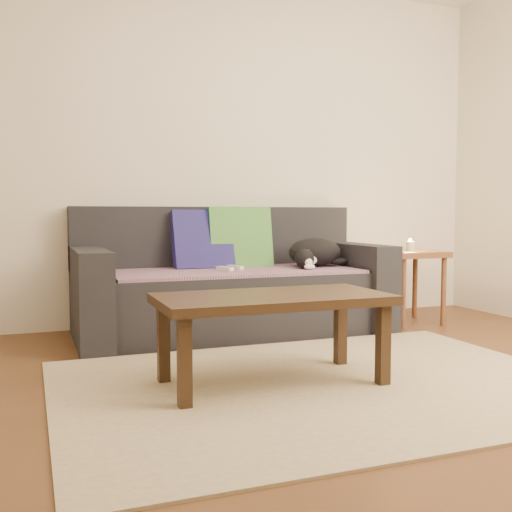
# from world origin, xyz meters

# --- Properties ---
(ground) EXTENTS (4.50, 4.50, 0.00)m
(ground) POSITION_xyz_m (0.00, 0.00, 0.00)
(ground) COLOR brown
(ground) RESTS_ON ground
(back_wall) EXTENTS (4.50, 0.04, 2.60)m
(back_wall) POSITION_xyz_m (0.00, 2.00, 1.30)
(back_wall) COLOR beige
(back_wall) RESTS_ON ground
(sofa) EXTENTS (2.10, 0.94, 0.87)m
(sofa) POSITION_xyz_m (0.00, 1.57, 0.31)
(sofa) COLOR #232328
(sofa) RESTS_ON ground
(throw_blanket) EXTENTS (1.66, 0.74, 0.02)m
(throw_blanket) POSITION_xyz_m (0.00, 1.48, 0.43)
(throw_blanket) COLOR #3A2749
(throw_blanket) RESTS_ON sofa
(cushion_navy) EXTENTS (0.42, 0.23, 0.44)m
(cushion_navy) POSITION_xyz_m (-0.15, 1.74, 0.63)
(cushion_navy) COLOR #17114A
(cushion_navy) RESTS_ON throw_blanket
(cushion_green) EXTENTS (0.47, 0.20, 0.48)m
(cushion_green) POSITION_xyz_m (0.13, 1.74, 0.63)
(cushion_green) COLOR #0D534A
(cushion_green) RESTS_ON throw_blanket
(cat) EXTENTS (0.48, 0.41, 0.21)m
(cat) POSITION_xyz_m (0.61, 1.50, 0.54)
(cat) COLOR black
(cat) RESTS_ON throw_blanket
(wii_remote_a) EXTENTS (0.08, 0.15, 0.03)m
(wii_remote_a) POSITION_xyz_m (-0.10, 1.39, 0.46)
(wii_remote_a) COLOR white
(wii_remote_a) RESTS_ON throw_blanket
(wii_remote_b) EXTENTS (0.08, 0.15, 0.03)m
(wii_remote_b) POSITION_xyz_m (-0.01, 1.45, 0.46)
(wii_remote_b) COLOR white
(wii_remote_b) RESTS_ON throw_blanket
(side_table) EXTENTS (0.43, 0.43, 0.54)m
(side_table) POSITION_xyz_m (1.35, 1.40, 0.45)
(side_table) COLOR brown
(side_table) RESTS_ON ground
(candle) EXTENTS (0.06, 0.06, 0.09)m
(candle) POSITION_xyz_m (1.35, 1.40, 0.58)
(candle) COLOR beige
(candle) RESTS_ON side_table
(rug) EXTENTS (2.50, 1.80, 0.01)m
(rug) POSITION_xyz_m (0.00, 0.15, 0.01)
(rug) COLOR tan
(rug) RESTS_ON ground
(coffee_table) EXTENTS (1.09, 0.55, 0.44)m
(coffee_table) POSITION_xyz_m (-0.23, 0.25, 0.38)
(coffee_table) COLOR #312013
(coffee_table) RESTS_ON rug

